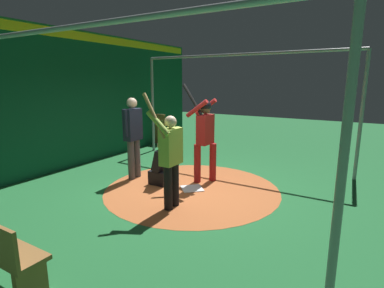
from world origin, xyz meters
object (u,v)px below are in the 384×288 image
object	(u,v)px
batter	(205,133)
catcher	(163,167)
home_plate	(192,188)
bat_rack	(159,130)
umpire	(133,133)
visitor	(170,156)

from	to	relation	value
batter	catcher	size ratio (longest dim) A/B	2.18
home_plate	bat_rack	size ratio (longest dim) A/B	0.40
bat_rack	catcher	bearing A→B (deg)	-52.21
catcher	umpire	bearing A→B (deg)	179.62
catcher	bat_rack	size ratio (longest dim) A/B	0.93
bat_rack	home_plate	bearing A→B (deg)	-45.09
batter	bat_rack	distance (m)	4.40
home_plate	visitor	distance (m)	1.35
home_plate	batter	size ratio (longest dim) A/B	0.20
batter	umpire	distance (m)	1.62
batter	visitor	size ratio (longest dim) A/B	1.06
catcher	bat_rack	bearing A→B (deg)	127.79
catcher	home_plate	bearing A→B (deg)	3.22
batter	bat_rack	xyz separation A→B (m)	(-3.34, 2.80, -0.60)
home_plate	batter	xyz separation A→B (m)	(-0.01, 0.56, 1.08)
catcher	bat_rack	xyz separation A→B (m)	(-2.64, 3.40, 0.11)
visitor	bat_rack	bearing A→B (deg)	129.91
visitor	bat_rack	size ratio (longest dim) A/B	1.90
umpire	bat_rack	world-z (taller)	umpire
umpire	bat_rack	distance (m)	3.90
home_plate	catcher	distance (m)	0.81
home_plate	bat_rack	bearing A→B (deg)	134.91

